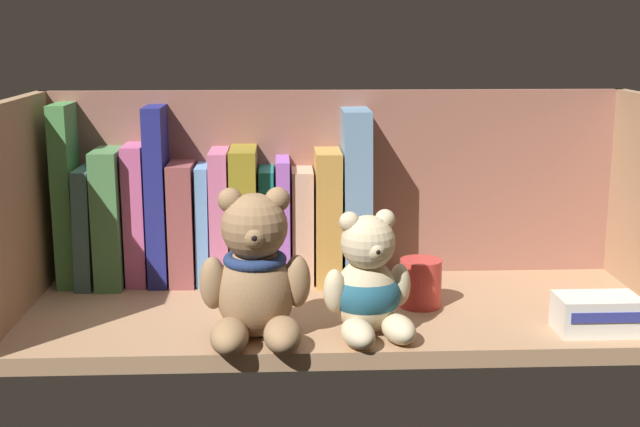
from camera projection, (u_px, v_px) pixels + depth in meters
shelf_board at (343, 315)px, 103.43cm from camera, size 76.20×29.66×2.00cm
shelf_back_panel at (335, 190)px, 115.74cm from camera, size 78.60×1.20×27.25cm
shelf_side_panel_left at (13, 218)px, 98.94cm from camera, size 1.60×32.06×27.25cm
book_0 at (69, 194)px, 111.52cm from camera, size 2.40×9.72×23.93cm
book_1 at (91, 224)px, 112.53cm from camera, size 2.44×12.10×15.74cm
book_2 at (113, 215)px, 112.41cm from camera, size 3.43×12.56×18.08cm
book_3 at (138, 213)px, 112.50cm from camera, size 2.65×9.30×18.57cm
book_4 at (159, 194)px, 112.09cm from camera, size 2.46×10.33×23.57cm
book_5 at (184, 221)px, 113.04cm from camera, size 3.21×10.54×16.15cm
book_6 at (204, 222)px, 113.20cm from camera, size 1.79×9.55×15.84cm
book_7 at (221, 214)px, 113.07cm from camera, size 2.34×12.52×17.89cm
book_8 at (245, 213)px, 113.18cm from camera, size 3.39×14.18×18.20cm
book_9 at (267, 223)px, 113.63cm from camera, size 1.92×10.05×15.34cm
book_10 at (283, 218)px, 113.58cm from camera, size 1.77×11.13×16.67cm
book_11 at (302, 223)px, 113.86cm from camera, size 2.78×9.55×15.15cm
book_12 at (327, 214)px, 113.74cm from camera, size 3.34×12.08×17.72cm
book_13 at (355, 194)px, 113.32cm from camera, size 3.85×12.68×23.15cm
teddy_bear_larger at (255, 276)px, 91.32cm from camera, size 12.18×12.33×16.75cm
teddy_bear_smaller at (368, 286)px, 93.13cm from camera, size 10.68×11.25×13.98cm
pillar_candle at (420, 282)px, 103.47cm from camera, size 5.11×5.11×5.88cm
small_product_box at (597, 314)px, 94.42cm from camera, size 9.12×5.49×4.18cm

